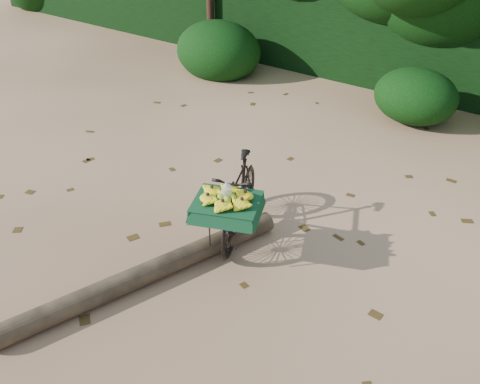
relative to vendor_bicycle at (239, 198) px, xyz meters
The scene contains 6 objects.
ground 1.15m from the vendor_bicycle, 165.79° to the left, with size 80.00×80.00×0.00m, color tan.
vendor_bicycle is the anchor object (origin of this frame).
fallen_log 1.41m from the vendor_bicycle, 100.84° to the right, with size 0.24×0.24×3.36m, color brown.
hedge_backdrop 6.64m from the vendor_bicycle, 98.63° to the left, with size 26.00×1.80×1.80m, color black.
bush_clumps 4.58m from the vendor_bicycle, 96.19° to the left, with size 8.80×1.70×0.90m, color black, non-canonical shape.
leaf_litter 1.44m from the vendor_bicycle, 137.79° to the left, with size 7.00×7.30×0.01m, color #442F12, non-canonical shape.
Camera 1 is at (4.11, -4.40, 3.87)m, focal length 38.00 mm.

